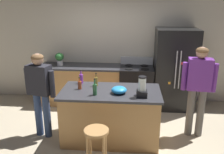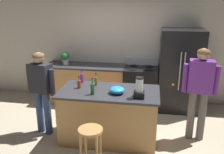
{
  "view_description": "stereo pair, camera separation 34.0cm",
  "coord_description": "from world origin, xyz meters",
  "px_view_note": "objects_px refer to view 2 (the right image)",
  "views": [
    {
      "loc": [
        0.35,
        -3.86,
        2.42
      ],
      "look_at": [
        0.0,
        0.3,
        1.08
      ],
      "focal_mm": 39.12,
      "sensor_mm": 36.0,
      "label": 1
    },
    {
      "loc": [
        0.69,
        -3.82,
        2.42
      ],
      "look_at": [
        0.0,
        0.3,
        1.08
      ],
      "focal_mm": 39.12,
      "sensor_mm": 36.0,
      "label": 2
    }
  ],
  "objects_px": {
    "stove_range": "(140,87)",
    "bottle_olive_oil": "(93,89)",
    "kitchen_island": "(109,115)",
    "person_by_island_left": "(41,86)",
    "refrigerator": "(180,71)",
    "mixing_bowl": "(117,90)",
    "bottle_cooking_sauce": "(79,84)",
    "bar_stool": "(91,137)",
    "bottle_vinegar": "(96,81)",
    "blender_appliance": "(139,89)",
    "person_by_sink_right": "(200,86)",
    "potted_plant": "(65,57)",
    "bottle_soda": "(82,78)"
  },
  "relations": [
    {
      "from": "person_by_island_left",
      "to": "person_by_sink_right",
      "type": "bearing_deg",
      "value": 5.18
    },
    {
      "from": "bar_stool",
      "to": "bottle_olive_oil",
      "type": "bearing_deg",
      "value": 99.92
    },
    {
      "from": "stove_range",
      "to": "person_by_island_left",
      "type": "bearing_deg",
      "value": -138.34
    },
    {
      "from": "stove_range",
      "to": "bottle_soda",
      "type": "height_order",
      "value": "bottle_soda"
    },
    {
      "from": "person_by_island_left",
      "to": "blender_appliance",
      "type": "xyz_separation_m",
      "value": [
        1.76,
        -0.23,
        0.13
      ]
    },
    {
      "from": "bottle_cooking_sauce",
      "to": "person_by_sink_right",
      "type": "bearing_deg",
      "value": 6.03
    },
    {
      "from": "blender_appliance",
      "to": "mixing_bowl",
      "type": "xyz_separation_m",
      "value": [
        -0.37,
        0.12,
        -0.09
      ]
    },
    {
      "from": "blender_appliance",
      "to": "bottle_vinegar",
      "type": "xyz_separation_m",
      "value": [
        -0.8,
        0.45,
        -0.06
      ]
    },
    {
      "from": "kitchen_island",
      "to": "bottle_vinegar",
      "type": "height_order",
      "value": "bottle_vinegar"
    },
    {
      "from": "person_by_island_left",
      "to": "potted_plant",
      "type": "height_order",
      "value": "person_by_island_left"
    },
    {
      "from": "stove_range",
      "to": "bottle_vinegar",
      "type": "distance_m",
      "value": 1.58
    },
    {
      "from": "kitchen_island",
      "to": "blender_appliance",
      "type": "xyz_separation_m",
      "value": [
        0.52,
        -0.21,
        0.6
      ]
    },
    {
      "from": "bar_stool",
      "to": "bottle_vinegar",
      "type": "distance_m",
      "value": 1.16
    },
    {
      "from": "bottle_olive_oil",
      "to": "blender_appliance",
      "type": "bearing_deg",
      "value": -0.59
    },
    {
      "from": "stove_range",
      "to": "bottle_olive_oil",
      "type": "xyz_separation_m",
      "value": [
        -0.7,
        -1.73,
        0.55
      ]
    },
    {
      "from": "bottle_cooking_sauce",
      "to": "stove_range",
      "type": "bearing_deg",
      "value": 55.86
    },
    {
      "from": "kitchen_island",
      "to": "refrigerator",
      "type": "relative_size",
      "value": 0.94
    },
    {
      "from": "kitchen_island",
      "to": "person_by_island_left",
      "type": "distance_m",
      "value": 1.32
    },
    {
      "from": "bar_stool",
      "to": "bottle_vinegar",
      "type": "relative_size",
      "value": 2.67
    },
    {
      "from": "person_by_sink_right",
      "to": "mixing_bowl",
      "type": "height_order",
      "value": "person_by_sink_right"
    },
    {
      "from": "stove_range",
      "to": "blender_appliance",
      "type": "bearing_deg",
      "value": -88.21
    },
    {
      "from": "bottle_soda",
      "to": "potted_plant",
      "type": "bearing_deg",
      "value": 122.06
    },
    {
      "from": "kitchen_island",
      "to": "bottle_soda",
      "type": "relative_size",
      "value": 6.64
    },
    {
      "from": "person_by_island_left",
      "to": "bottle_olive_oil",
      "type": "relative_size",
      "value": 5.61
    },
    {
      "from": "bottle_olive_oil",
      "to": "kitchen_island",
      "type": "bearing_deg",
      "value": 41.1
    },
    {
      "from": "kitchen_island",
      "to": "stove_range",
      "type": "distance_m",
      "value": 1.59
    },
    {
      "from": "potted_plant",
      "to": "bottle_vinegar",
      "type": "xyz_separation_m",
      "value": [
        1.05,
        -1.32,
        -0.09
      ]
    },
    {
      "from": "refrigerator",
      "to": "blender_appliance",
      "type": "xyz_separation_m",
      "value": [
        -0.79,
        -1.71,
        0.16
      ]
    },
    {
      "from": "bottle_cooking_sauce",
      "to": "bar_stool",
      "type": "bearing_deg",
      "value": -64.29
    },
    {
      "from": "bar_stool",
      "to": "bottle_vinegar",
      "type": "height_order",
      "value": "bottle_vinegar"
    },
    {
      "from": "refrigerator",
      "to": "bottle_olive_oil",
      "type": "height_order",
      "value": "refrigerator"
    },
    {
      "from": "bottle_olive_oil",
      "to": "bottle_soda",
      "type": "bearing_deg",
      "value": 121.56
    },
    {
      "from": "blender_appliance",
      "to": "bottle_olive_oil",
      "type": "distance_m",
      "value": 0.76
    },
    {
      "from": "stove_range",
      "to": "bottle_olive_oil",
      "type": "relative_size",
      "value": 4.0
    },
    {
      "from": "potted_plant",
      "to": "kitchen_island",
      "type": "bearing_deg",
      "value": -49.35
    },
    {
      "from": "bottle_olive_oil",
      "to": "bottle_cooking_sauce",
      "type": "xyz_separation_m",
      "value": [
        -0.3,
        0.25,
        -0.02
      ]
    },
    {
      "from": "stove_range",
      "to": "potted_plant",
      "type": "bearing_deg",
      "value": 179.18
    },
    {
      "from": "bar_stool",
      "to": "blender_appliance",
      "type": "bearing_deg",
      "value": 41.74
    },
    {
      "from": "kitchen_island",
      "to": "bottle_olive_oil",
      "type": "bearing_deg",
      "value": -138.9
    },
    {
      "from": "bottle_vinegar",
      "to": "mixing_bowl",
      "type": "xyz_separation_m",
      "value": [
        0.43,
        -0.33,
        -0.03
      ]
    },
    {
      "from": "stove_range",
      "to": "bar_stool",
      "type": "bearing_deg",
      "value": -104.47
    },
    {
      "from": "bottle_olive_oil",
      "to": "bottle_vinegar",
      "type": "distance_m",
      "value": 0.44
    },
    {
      "from": "stove_range",
      "to": "mixing_bowl",
      "type": "bearing_deg",
      "value": -100.99
    },
    {
      "from": "stove_range",
      "to": "bottle_vinegar",
      "type": "xyz_separation_m",
      "value": [
        -0.74,
        -1.29,
        0.54
      ]
    },
    {
      "from": "bar_stool",
      "to": "blender_appliance",
      "type": "xyz_separation_m",
      "value": [
        0.65,
        0.58,
        0.58
      ]
    },
    {
      "from": "blender_appliance",
      "to": "bottle_olive_oil",
      "type": "relative_size",
      "value": 1.23
    },
    {
      "from": "kitchen_island",
      "to": "bottle_olive_oil",
      "type": "relative_size",
      "value": 6.16
    },
    {
      "from": "bottle_soda",
      "to": "mixing_bowl",
      "type": "xyz_separation_m",
      "value": [
        0.73,
        -0.44,
        -0.04
      ]
    },
    {
      "from": "refrigerator",
      "to": "mixing_bowl",
      "type": "height_order",
      "value": "refrigerator"
    },
    {
      "from": "mixing_bowl",
      "to": "person_by_sink_right",
      "type": "bearing_deg",
      "value": 14.72
    }
  ]
}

